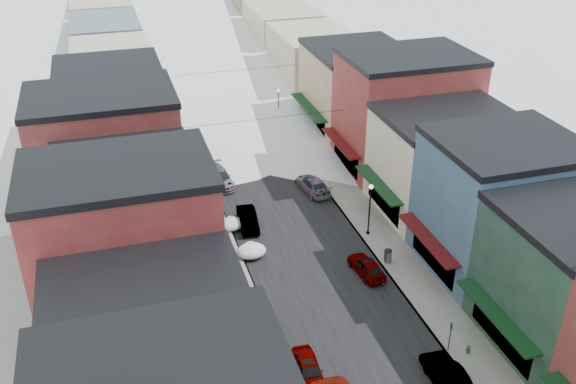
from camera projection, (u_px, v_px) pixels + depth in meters
road at (222, 107)px, 79.48m from camera, size 10.00×160.00×0.01m
sidewalk_left at (169, 112)px, 77.79m from camera, size 3.20×160.00×0.15m
sidewalk_right at (273, 101)px, 81.12m from camera, size 3.20×160.00×0.15m
curb_left at (181, 111)px, 78.18m from camera, size 0.10×160.00×0.15m
curb_right at (261, 103)px, 80.72m from camera, size 0.10×160.00×0.15m
bldg_l_cream at (152, 359)px, 33.92m from camera, size 11.30×8.20×9.50m
bldg_l_brick_near at (128, 255)px, 39.81m from camera, size 12.30×8.20×12.50m
bldg_l_grayblue at (129, 212)px, 47.92m from camera, size 11.30×9.20×9.00m
bldg_l_brick_far at (107, 153)px, 54.77m from camera, size 13.30×9.20×11.00m
bldg_l_tan at (113, 115)px, 63.67m from camera, size 11.30×11.20×10.00m
bldg_r_blue at (499, 204)px, 47.48m from camera, size 11.30×9.20×10.50m
bldg_r_cream at (444, 162)px, 55.54m from camera, size 12.30×9.20×9.00m
bldg_r_brick_far at (405, 111)px, 62.64m from camera, size 13.30×9.20×11.50m
bldg_r_tan at (356, 89)px, 71.28m from camera, size 11.30×11.20×9.50m
distant_blocks at (190, 30)px, 96.93m from camera, size 34.00×55.00×8.00m
overhead_cables at (243, 93)px, 66.01m from camera, size 16.40×15.04×0.04m
car_silver_sedan at (308, 370)px, 38.90m from camera, size 1.78×3.99×1.33m
car_dark_hatch at (248, 219)px, 54.45m from camera, size 1.81×4.31×1.38m
car_silver_wagon at (219, 177)px, 61.23m from camera, size 2.43×5.15×1.45m
car_green_sedan at (448, 378)px, 38.17m from camera, size 1.85×4.80×1.56m
car_gray_suv at (367, 266)px, 48.42m from camera, size 1.99×4.10×1.35m
car_black_sedan at (313, 185)px, 59.98m from camera, size 2.56×4.98×1.38m
car_lane_silver at (215, 124)px, 72.67m from camera, size 2.13×4.73×1.58m
car_lane_white at (225, 100)px, 79.94m from camera, size 2.47×4.90×1.33m
parking_sign at (450, 334)px, 40.55m from camera, size 0.06×0.30×2.21m
trash_can at (388, 256)px, 49.61m from camera, size 0.62×0.62×1.05m
streetlamp_near at (370, 203)px, 52.12m from camera, size 0.38×0.38×4.59m
streetlamp_far at (279, 101)px, 74.05m from camera, size 0.33×0.33×3.91m
planter_far at (468, 349)px, 40.82m from camera, size 0.36×0.36×0.55m
snow_pile_mid at (251, 250)px, 50.67m from camera, size 2.33×2.63×0.98m
snow_pile_far at (232, 224)px, 54.30m from camera, size 2.18×2.54×0.92m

